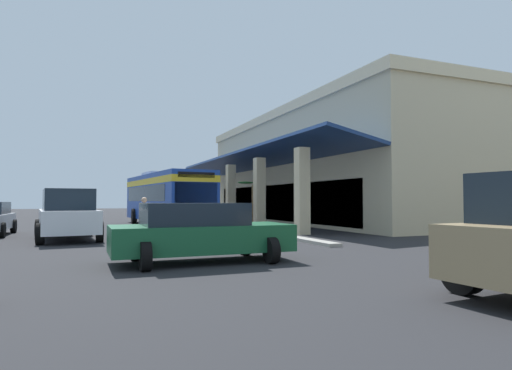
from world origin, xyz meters
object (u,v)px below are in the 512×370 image
transit_bus (166,195)px  parked_sedan_green (200,232)px  potted_palm (253,213)px  parked_suv_white (68,214)px  pedestrian (144,216)px

transit_bus → parked_sedan_green: (16.06, -1.99, -1.10)m
potted_palm → parked_suv_white: bearing=-61.6°
parked_sedan_green → pedestrian: (-6.80, -0.49, 0.18)m
transit_bus → pedestrian: size_ratio=6.85×
parked_sedan_green → potted_palm: potted_palm is taller
transit_bus → parked_suv_white: size_ratio=2.29×
parked_sedan_green → pedestrian: pedestrian is taller
transit_bus → parked_suv_white: transit_bus is taller
potted_palm → parked_sedan_green: bearing=-26.6°
transit_bus → parked_suv_white: (8.21, -5.26, -0.84)m
transit_bus → potted_palm: size_ratio=4.26×
parked_suv_white → potted_palm: (-5.36, 9.90, -0.25)m
transit_bus → pedestrian: (9.26, -2.48, -0.92)m
transit_bus → parked_sedan_green: 16.22m
parked_sedan_green → parked_suv_white: bearing=-157.4°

